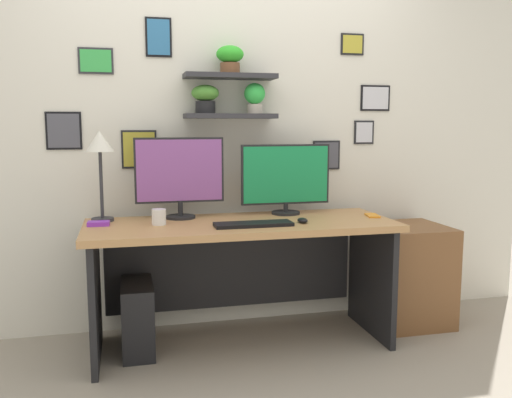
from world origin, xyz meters
name	(u,v)px	position (x,y,z in m)	size (l,w,h in m)	color
ground_plane	(242,344)	(0.00, 0.00, 0.00)	(8.00, 8.00, 0.00)	gray
back_wall_assembly	(227,118)	(0.00, 0.44, 1.36)	(4.40, 0.24, 2.70)	silver
desk	(240,254)	(0.00, 0.06, 0.55)	(1.80, 0.68, 0.75)	tan
monitor_left	(180,174)	(-0.33, 0.22, 1.02)	(0.53, 0.18, 0.49)	black
monitor_right	(286,178)	(0.33, 0.22, 0.98)	(0.57, 0.18, 0.44)	black
keyboard	(253,224)	(0.04, -0.14, 0.76)	(0.44, 0.14, 0.02)	black
computer_mouse	(303,220)	(0.34, -0.12, 0.77)	(0.06, 0.09, 0.03)	black
desk_lamp	(100,150)	(-0.79, 0.21, 1.17)	(0.16, 0.16, 0.53)	#2D2D33
cell_phone	(372,215)	(0.83, 0.00, 0.76)	(0.07, 0.14, 0.01)	orange
coffee_mug	(159,217)	(-0.47, 0.02, 0.80)	(0.08, 0.08, 0.09)	white
scissors_tray	(99,223)	(-0.81, 0.07, 0.76)	(0.12, 0.08, 0.02)	purple
drawer_cabinet	(410,274)	(1.17, 0.12, 0.33)	(0.44, 0.50, 0.65)	brown
computer_tower_left	(138,317)	(-0.61, 0.04, 0.20)	(0.18, 0.40, 0.41)	black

